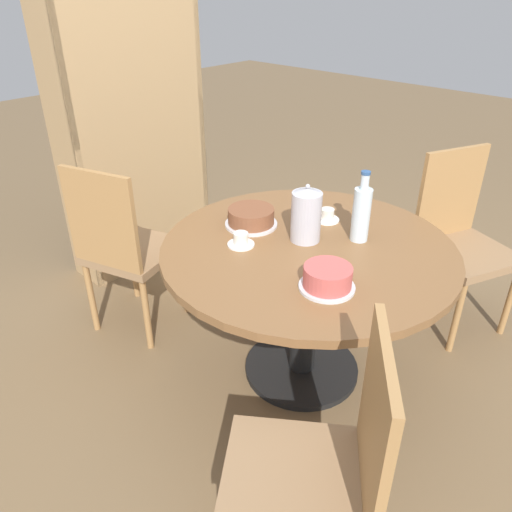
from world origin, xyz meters
The scene contains 12 objects.
ground_plane centered at (0.00, 0.00, 0.00)m, with size 14.00×14.00×0.00m, color brown.
dining_table centered at (0.00, 0.00, 0.56)m, with size 1.26×1.26×0.70m.
chair_a centered at (-0.35, 0.89, 0.50)m, with size 0.53×0.53×0.95m.
chair_b centered at (-0.73, -0.62, 0.50)m, with size 0.59×0.59×0.95m.
chair_c centered at (0.91, -0.32, 0.50)m, with size 0.55×0.55×0.95m.
bookshelf centered at (0.21, 1.51, 0.85)m, with size 0.94×0.28×1.75m.
coffee_pot centered at (0.03, 0.05, 0.82)m, with size 0.13×0.13×0.26m.
water_bottle centered at (0.19, -0.12, 0.83)m, with size 0.08×0.08×0.31m.
cake_main centered at (-0.02, 0.32, 0.74)m, with size 0.24×0.24×0.08m.
cake_second centered at (-0.22, -0.25, 0.74)m, with size 0.21×0.21×0.09m.
cup_a centered at (0.26, 0.09, 0.72)m, with size 0.12×0.12×0.06m.
cup_b centered at (-0.19, 0.22, 0.72)m, with size 0.12×0.12×0.06m.
Camera 1 is at (-1.52, -1.11, 1.72)m, focal length 35.00 mm.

